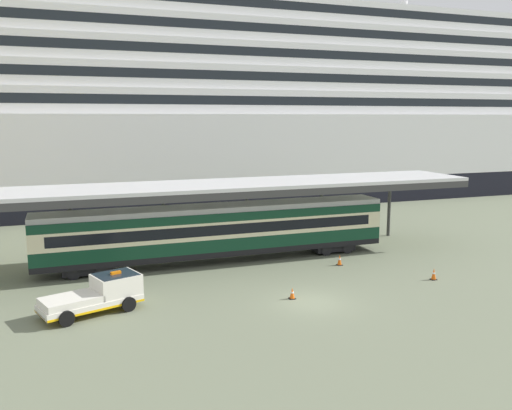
{
  "coord_description": "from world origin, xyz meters",
  "views": [
    {
      "loc": [
        -12.79,
        -26.05,
        10.28
      ],
      "look_at": [
        -0.77,
        7.12,
        4.5
      ],
      "focal_mm": 37.73,
      "sensor_mm": 36.0,
      "label": 1
    }
  ],
  "objects_px": {
    "train_carriage": "(218,230)",
    "service_truck": "(100,293)",
    "traffic_cone_near": "(434,274)",
    "traffic_cone_far": "(292,293)",
    "cruise_ship": "(53,112)",
    "traffic_cone_mid": "(340,260)"
  },
  "relations": [
    {
      "from": "train_carriage",
      "to": "service_truck",
      "type": "distance_m",
      "value": 11.54
    },
    {
      "from": "train_carriage",
      "to": "traffic_cone_near",
      "type": "relative_size",
      "value": 32.97
    },
    {
      "from": "service_truck",
      "to": "traffic_cone_far",
      "type": "bearing_deg",
      "value": -9.27
    },
    {
      "from": "cruise_ship",
      "to": "train_carriage",
      "type": "height_order",
      "value": "cruise_ship"
    },
    {
      "from": "cruise_ship",
      "to": "traffic_cone_near",
      "type": "relative_size",
      "value": 231.56
    },
    {
      "from": "cruise_ship",
      "to": "traffic_cone_mid",
      "type": "xyz_separation_m",
      "value": [
        18.63,
        -37.74,
        -10.57
      ]
    },
    {
      "from": "train_carriage",
      "to": "traffic_cone_far",
      "type": "relative_size",
      "value": 37.88
    },
    {
      "from": "cruise_ship",
      "to": "traffic_cone_near",
      "type": "bearing_deg",
      "value": -62.14
    },
    {
      "from": "cruise_ship",
      "to": "service_truck",
      "type": "height_order",
      "value": "cruise_ship"
    },
    {
      "from": "traffic_cone_near",
      "to": "traffic_cone_mid",
      "type": "xyz_separation_m",
      "value": [
        -4.01,
        5.08,
        0.01
      ]
    },
    {
      "from": "service_truck",
      "to": "traffic_cone_near",
      "type": "relative_size",
      "value": 7.34
    },
    {
      "from": "train_carriage",
      "to": "cruise_ship",
      "type": "bearing_deg",
      "value": 107.77
    },
    {
      "from": "service_truck",
      "to": "traffic_cone_near",
      "type": "distance_m",
      "value": 20.5
    },
    {
      "from": "service_truck",
      "to": "traffic_cone_far",
      "type": "distance_m",
      "value": 10.61
    },
    {
      "from": "traffic_cone_mid",
      "to": "train_carriage",
      "type": "bearing_deg",
      "value": 153.71
    },
    {
      "from": "traffic_cone_near",
      "to": "traffic_cone_mid",
      "type": "relative_size",
      "value": 0.99
    },
    {
      "from": "traffic_cone_mid",
      "to": "service_truck",
      "type": "bearing_deg",
      "value": -167.47
    },
    {
      "from": "train_carriage",
      "to": "traffic_cone_far",
      "type": "xyz_separation_m",
      "value": [
        1.78,
        -9.19,
        -1.99
      ]
    },
    {
      "from": "service_truck",
      "to": "traffic_cone_far",
      "type": "relative_size",
      "value": 8.44
    },
    {
      "from": "train_carriage",
      "to": "traffic_cone_far",
      "type": "distance_m",
      "value": 9.57
    },
    {
      "from": "service_truck",
      "to": "traffic_cone_near",
      "type": "bearing_deg",
      "value": -3.99
    },
    {
      "from": "train_carriage",
      "to": "service_truck",
      "type": "bearing_deg",
      "value": -139.21
    }
  ]
}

